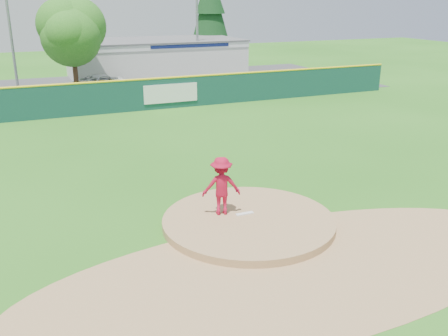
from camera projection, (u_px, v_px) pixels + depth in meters
name	position (u px, v px, depth m)	size (l,w,h in m)	color
ground	(248.00, 225.00, 15.97)	(120.00, 120.00, 0.00)	#286B19
pitchers_mound	(248.00, 225.00, 15.97)	(5.50, 5.50, 0.50)	#9E774C
pitching_rubber	(245.00, 214.00, 16.14)	(0.60, 0.15, 0.04)	white
infield_dirt_arc	(297.00, 269.00, 13.35)	(15.40, 15.40, 0.01)	#9E774C
parking_lot	(100.00, 89.00, 39.45)	(44.00, 16.00, 0.02)	#38383A
pitcher	(221.00, 186.00, 15.91)	(1.24, 0.71, 1.91)	#A90E2D
van	(105.00, 83.00, 38.37)	(2.16, 4.68, 1.30)	white
pool_building_grp	(156.00, 58.00, 45.49)	(15.20, 8.20, 3.31)	silver
fence_banners	(56.00, 102.00, 29.70)	(17.94, 0.04, 1.20)	#580C14
outfield_fence	(124.00, 95.00, 31.27)	(40.00, 0.14, 2.07)	#133F38
deciduous_tree	(72.00, 32.00, 35.49)	(5.60, 5.60, 7.36)	#382314
conifer_tree	(210.00, 11.00, 50.31)	(4.40, 4.40, 9.50)	#382314
light_pole_left	(8.00, 10.00, 35.26)	(1.75, 0.25, 11.00)	gray
light_pole_right	(197.00, 14.00, 42.74)	(1.75, 0.25, 10.00)	gray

